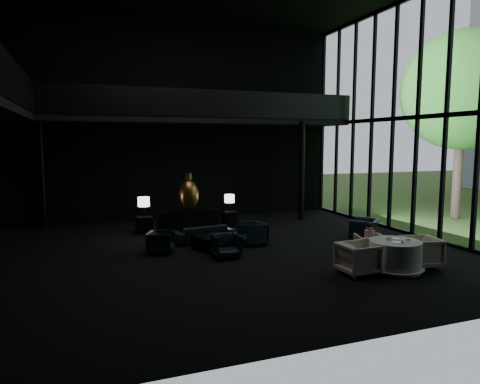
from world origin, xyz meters
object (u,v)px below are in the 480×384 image
object	(u,v)px
side_table_left	(144,225)
window_armchair	(364,226)
table_lamp_right	(229,199)
lounge_armchair_south	(226,246)
lounge_armchair_east	(253,232)
child	(370,234)
sofa	(203,232)
coffee_table	(213,242)
console	(189,220)
lounge_armchair_west	(161,242)
dining_table	(395,257)
table_lamp_left	(144,203)
dining_chair_west	(358,255)
side_table_right	(230,219)
bronze_urn	(189,195)
dining_chair_north	(370,246)
dining_chair_east	(421,249)

from	to	relation	value
side_table_left	window_armchair	bearing A→B (deg)	-26.11
table_lamp_right	lounge_armchair_south	bearing A→B (deg)	-110.09
lounge_armchair_east	child	xyz separation A→B (m)	(2.30, -2.71, 0.34)
sofa	coffee_table	xyz separation A→B (m)	(0.04, -1.03, -0.12)
console	sofa	distance (m)	2.04
lounge_armchair_west	dining_table	world-z (taller)	dining_table
console	table_lamp_left	size ratio (longest dim) A/B	3.30
window_armchair	dining_chair_west	size ratio (longest dim) A/B	0.97
table_lamp_right	dining_chair_west	size ratio (longest dim) A/B	0.68
side_table_right	sofa	world-z (taller)	sofa
bronze_urn	table_lamp_left	xyz separation A→B (m)	(-1.60, 0.03, -0.21)
console	lounge_armchair_east	xyz separation A→B (m)	(1.33, -2.95, 0.03)
table_lamp_left	dining_chair_north	bearing A→B (deg)	-45.86
table_lamp_left	table_lamp_right	xyz separation A→B (m)	(3.20, 0.12, -0.05)
table_lamp_left	child	world-z (taller)	table_lamp_left
console	dining_chair_west	xyz separation A→B (m)	(2.61, -6.57, 0.11)
console	bronze_urn	world-z (taller)	bronze_urn
side_table_right	coffee_table	size ratio (longest dim) A/B	0.62
sofa	coffee_table	distance (m)	1.04
console	dining_table	xyz separation A→B (m)	(3.66, -6.64, -0.03)
dining_chair_north	child	distance (m)	0.41
dining_table	child	xyz separation A→B (m)	(-0.03, 0.98, 0.40)
bronze_urn	dining_chair_north	bearing A→B (deg)	-55.66
lounge_armchair_west	dining_table	distance (m)	6.33
console	lounge_armchair_west	xyz separation A→B (m)	(-1.53, -3.01, -0.03)
side_table_left	dining_chair_north	xyz separation A→B (m)	(5.35, -5.49, 0.06)
side_table_right	dining_table	world-z (taller)	dining_table
lounge_armchair_west	coffee_table	distance (m)	1.54
dining_chair_north	dining_chair_east	distance (m)	1.31
side_table_left	child	size ratio (longest dim) A/B	1.04
side_table_left	table_lamp_left	size ratio (longest dim) A/B	0.87
lounge_armchair_south	dining_table	size ratio (longest dim) A/B	0.48
lounge_armchair_west	window_armchair	world-z (taller)	window_armchair
bronze_urn	lounge_armchair_west	xyz separation A→B (m)	(-1.53, -2.94, -0.97)
lounge_armchair_east	dining_chair_east	distance (m)	4.84
window_armchair	dining_chair_west	world-z (taller)	dining_chair_west
console	side_table_right	world-z (taller)	console
dining_chair_north	lounge_armchair_south	bearing A→B (deg)	-4.52
console	window_armchair	size ratio (longest dim) A/B	2.49
lounge_armchair_west	dining_chair_north	size ratio (longest dim) A/B	0.91
side_table_right	lounge_armchair_west	world-z (taller)	lounge_armchair_west
table_lamp_left	table_lamp_right	world-z (taller)	table_lamp_left
side_table_right	table_lamp_right	xyz separation A→B (m)	(0.00, 0.03, 0.74)
dining_chair_north	dining_chair_east	size ratio (longest dim) A/B	0.74
console	sofa	world-z (taller)	console
lounge_armchair_east	dining_chair_west	xyz separation A→B (m)	(1.28, -3.62, 0.07)
bronze_urn	side_table_left	world-z (taller)	bronze_urn
table_lamp_left	lounge_armchair_west	size ratio (longest dim) A/B	1.05
table_lamp_left	lounge_armchair_west	xyz separation A→B (m)	(0.07, -2.97, -0.75)
window_armchair	dining_chair_north	bearing A→B (deg)	11.89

